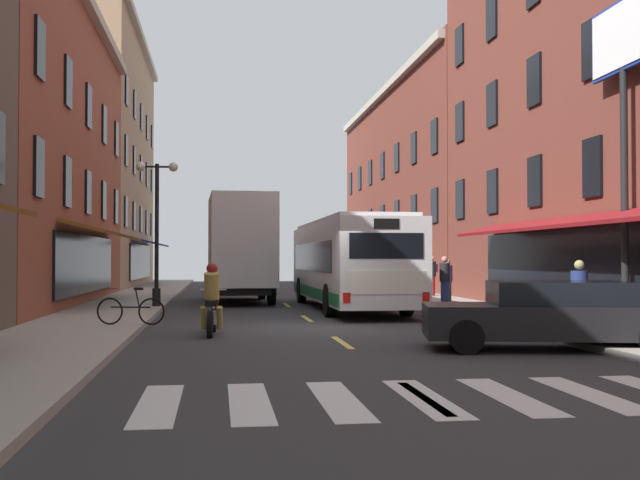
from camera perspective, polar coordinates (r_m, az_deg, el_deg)
The scene contains 17 objects.
ground_plane at distance 19.85m, azimuth 0.01°, elevation -6.59°, with size 34.80×80.00×0.10m, color #333335.
lane_centre_dashes at distance 19.60m, azimuth 0.11°, elevation -6.50°, with size 0.14×73.90×0.01m.
crosswalk_near at distance 10.09m, azimuth 7.64°, elevation -11.39°, with size 7.10×2.80×0.01m.
sidewalk_left at distance 19.94m, azimuth -17.14°, elevation -6.16°, with size 3.00×80.00×0.14m, color #A39E93.
sidewalk_right at distance 21.42m, azimuth 15.94°, elevation -5.83°, with size 3.00×80.00×0.14m, color #A39E93.
billboard_sign at distance 20.38m, azimuth 21.36°, elevation 11.23°, with size 0.40×2.91×7.86m.
transit_bus at distance 27.03m, azimuth 2.06°, elevation -1.67°, with size 2.70×12.05×3.06m.
box_truck at distance 30.91m, azimuth -5.90°, elevation -0.68°, with size 2.67×7.26×4.15m.
sedan_near at distance 39.62m, azimuth -6.47°, elevation -2.94°, with size 1.90×4.46×1.25m.
sedan_mid at distance 15.72m, azimuth 16.67°, elevation -5.25°, with size 5.06×2.75×1.32m.
motorcycle_rider at distance 18.09m, azimuth -7.93°, elevation -4.68°, with size 0.62×2.07×1.66m.
bicycle_near at distance 19.56m, azimuth -13.71°, elevation -5.01°, with size 1.67×0.57×0.91m.
pedestrian_near at distance 34.03m, azimuth 8.22°, elevation -2.52°, with size 0.49×0.50×1.73m.
pedestrian_mid at distance 17.49m, azimuth 18.50°, elevation -3.95°, with size 0.36×0.36×1.59m.
pedestrian_far at distance 27.06m, azimuth 9.14°, elevation -2.93°, with size 0.36×0.36×1.69m.
pedestrian_rear at distance 28.25m, azimuth 9.33°, elevation -2.97°, with size 0.36×0.36×1.60m.
street_lamp_twin at distance 27.06m, azimuth -11.88°, elevation 1.03°, with size 1.42×0.32×4.91m.
Camera 1 is at (-2.60, -19.59, 1.77)m, focal length 43.64 mm.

